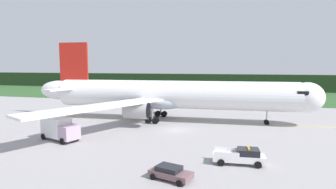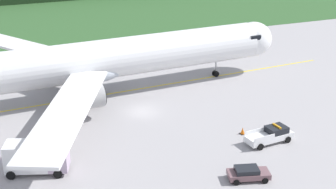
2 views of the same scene
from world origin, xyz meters
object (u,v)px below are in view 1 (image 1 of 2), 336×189
object	(u,v)px
airliner	(170,95)
apron_cone	(225,151)
catering_truck	(59,128)
staff_car	(170,172)
ops_pickup_truck	(241,156)

from	to	relation	value
airliner	apron_cone	bearing A→B (deg)	-56.85
catering_truck	staff_car	distance (m)	21.20
airliner	staff_car	xyz separation A→B (m)	(7.25, -27.22, -4.37)
airliner	staff_car	world-z (taller)	airliner
ops_pickup_truck	apron_cone	xyz separation A→B (m)	(-1.83, 3.04, -0.52)
catering_truck	apron_cone	size ratio (longest dim) A/B	8.32
airliner	catering_truck	world-z (taller)	airliner
airliner	ops_pickup_truck	xyz separation A→B (m)	(13.73, -21.26, -4.17)
staff_car	ops_pickup_truck	bearing A→B (deg)	42.66
catering_truck	ops_pickup_truck	bearing A→B (deg)	-7.19
staff_car	apron_cone	distance (m)	10.14
airliner	catering_truck	bearing A→B (deg)	-123.25
catering_truck	apron_cone	world-z (taller)	catering_truck
ops_pickup_truck	apron_cone	bearing A→B (deg)	121.12
catering_truck	apron_cone	bearing A→B (deg)	-0.45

